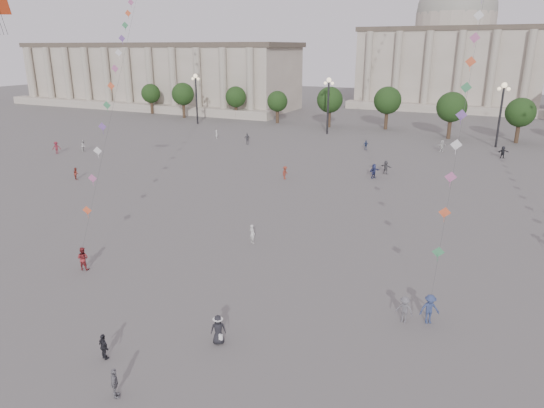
% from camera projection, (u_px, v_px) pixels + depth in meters
% --- Properties ---
extents(ground, '(360.00, 360.00, 0.00)m').
position_uv_depth(ground, '(169.00, 342.00, 27.85)').
color(ground, '#5C5957').
rests_on(ground, ground).
extents(hall_west, '(84.00, 26.22, 17.20)m').
position_uv_depth(hall_west, '(155.00, 75.00, 136.56)').
color(hall_west, '#A39989').
rests_on(hall_west, ground).
extents(hall_central, '(48.30, 34.30, 35.50)m').
position_uv_depth(hall_central, '(451.00, 54.00, 134.31)').
color(hall_central, '#A39989').
rests_on(hall_central, ground).
extents(tree_row, '(137.12, 5.12, 8.00)m').
position_uv_depth(tree_row, '(416.00, 105.00, 93.10)').
color(tree_row, '#332519').
rests_on(tree_row, ground).
extents(lamp_post_far_west, '(2.00, 0.90, 10.65)m').
position_uv_depth(lamp_post_far_west, '(196.00, 90.00, 104.09)').
color(lamp_post_far_west, '#262628').
rests_on(lamp_post_far_west, ground).
extents(lamp_post_mid_west, '(2.00, 0.90, 10.65)m').
position_uv_depth(lamp_post_mid_west, '(328.00, 95.00, 91.78)').
color(lamp_post_mid_west, '#262628').
rests_on(lamp_post_mid_west, ground).
extents(lamp_post_mid_east, '(2.00, 0.90, 10.65)m').
position_uv_depth(lamp_post_mid_east, '(502.00, 103.00, 79.48)').
color(lamp_post_mid_east, '#262628').
rests_on(lamp_post_mid_east, ground).
extents(person_crowd_0, '(0.97, 0.80, 1.55)m').
position_uv_depth(person_crowd_0, '(366.00, 145.00, 79.53)').
color(person_crowd_0, navy).
rests_on(person_crowd_0, ground).
extents(person_crowd_1, '(1.00, 1.11, 1.86)m').
position_uv_depth(person_crowd_1, '(84.00, 146.00, 78.10)').
color(person_crowd_1, beige).
rests_on(person_crowd_1, ground).
extents(person_crowd_2, '(1.40, 1.36, 1.92)m').
position_uv_depth(person_crowd_2, '(56.00, 148.00, 76.57)').
color(person_crowd_2, maroon).
rests_on(person_crowd_2, ground).
extents(person_crowd_4, '(1.81, 1.46, 1.93)m').
position_uv_depth(person_crowd_4, '(442.00, 146.00, 77.71)').
color(person_crowd_4, silver).
rests_on(person_crowd_4, ground).
extents(person_crowd_6, '(1.21, 0.84, 1.71)m').
position_uv_depth(person_crowd_6, '(404.00, 309.00, 29.62)').
color(person_crowd_6, '#5C5B60').
rests_on(person_crowd_6, ground).
extents(person_crowd_9, '(1.78, 1.30, 1.86)m').
position_uv_depth(person_crowd_9, '(503.00, 152.00, 73.36)').
color(person_crowd_9, black).
rests_on(person_crowd_9, ground).
extents(person_crowd_10, '(0.67, 0.68, 1.58)m').
position_uv_depth(person_crowd_10, '(217.00, 134.00, 89.09)').
color(person_crowd_10, silver).
rests_on(person_crowd_10, ground).
extents(person_crowd_12, '(1.75, 1.06, 1.80)m').
position_uv_depth(person_crowd_12, '(386.00, 167.00, 64.38)').
color(person_crowd_12, '#58575B').
rests_on(person_crowd_12, ground).
extents(person_crowd_13, '(0.73, 0.63, 1.69)m').
position_uv_depth(person_crowd_13, '(252.00, 234.00, 41.61)').
color(person_crowd_13, silver).
rests_on(person_crowd_13, ground).
extents(person_crowd_16, '(1.21, 0.69, 1.94)m').
position_uv_depth(person_crowd_16, '(247.00, 139.00, 83.72)').
color(person_crowd_16, slate).
rests_on(person_crowd_16, ground).
extents(person_crowd_17, '(0.75, 1.16, 1.69)m').
position_uv_depth(person_crowd_17, '(285.00, 173.00, 61.80)').
color(person_crowd_17, maroon).
rests_on(person_crowd_17, ground).
extents(person_crowd_20, '(0.93, 0.86, 1.53)m').
position_uv_depth(person_crowd_20, '(76.00, 173.00, 61.74)').
color(person_crowd_20, maroon).
rests_on(person_crowd_20, ground).
extents(person_crowd_21, '(1.31, 1.81, 1.89)m').
position_uv_depth(person_crowd_21, '(374.00, 171.00, 62.20)').
color(person_crowd_21, navy).
rests_on(person_crowd_21, ground).
extents(tourist_1, '(0.96, 0.62, 1.51)m').
position_uv_depth(tourist_1, '(104.00, 347.00, 26.10)').
color(tourist_1, black).
rests_on(tourist_1, ground).
extents(tourist_3, '(0.87, 0.96, 1.57)m').
position_uv_depth(tourist_3, '(115.00, 383.00, 23.22)').
color(tourist_3, slate).
rests_on(tourist_3, ground).
extents(kite_flyer_0, '(1.02, 0.89, 1.80)m').
position_uv_depth(kite_flyer_0, '(83.00, 258.00, 36.63)').
color(kite_flyer_0, maroon).
rests_on(kite_flyer_0, ground).
extents(kite_flyer_1, '(1.42, 1.22, 1.91)m').
position_uv_depth(kite_flyer_1, '(430.00, 309.00, 29.47)').
color(kite_flyer_1, navy).
rests_on(kite_flyer_1, ground).
extents(hat_person, '(1.02, 0.93, 1.76)m').
position_uv_depth(hat_person, '(218.00, 329.00, 27.45)').
color(hat_person, black).
rests_on(hat_person, ground).
extents(kite_train_west, '(29.60, 48.07, 67.81)m').
position_uv_depth(kite_train_west, '(131.00, 8.00, 59.23)').
color(kite_train_west, '#3F3F3F').
rests_on(kite_train_west, ground).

